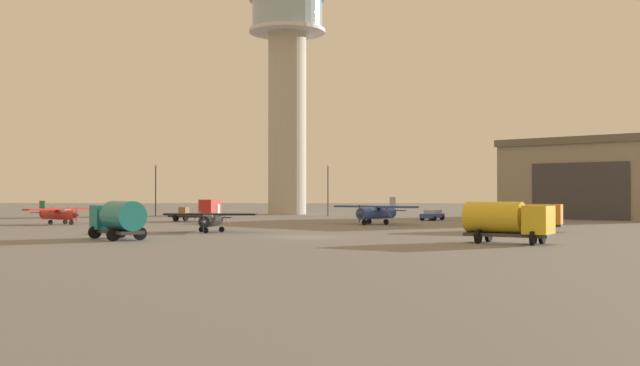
# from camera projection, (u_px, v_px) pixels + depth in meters

# --- Properties ---
(ground_plane) EXTENTS (400.00, 400.00, 0.00)m
(ground_plane) POSITION_uv_depth(u_px,v_px,m) (306.00, 237.00, 61.77)
(ground_plane) COLOR slate
(control_tower) EXTENTS (12.81, 12.81, 40.39)m
(control_tower) POSITION_uv_depth(u_px,v_px,m) (287.00, 80.00, 127.20)
(control_tower) COLOR #B2AD9E
(control_tower) RESTS_ON ground_plane
(hangar) EXTENTS (30.69, 29.89, 11.24)m
(hangar) POSITION_uv_depth(u_px,v_px,m) (604.00, 179.00, 107.76)
(hangar) COLOR gray
(hangar) RESTS_ON ground_plane
(airplane_red) EXTENTS (6.87, 8.39, 2.69)m
(airplane_red) POSITION_uv_depth(u_px,v_px,m) (59.00, 213.00, 86.33)
(airplane_red) COLOR red
(airplane_red) RESTS_ON ground_plane
(airplane_blue) EXTENTS (9.47, 8.09, 3.11)m
(airplane_blue) POSITION_uv_depth(u_px,v_px,m) (377.00, 212.00, 86.41)
(airplane_blue) COLOR #2847A8
(airplane_blue) RESTS_ON ground_plane
(airplane_black) EXTENTS (8.59, 6.74, 2.53)m
(airplane_black) POSITION_uv_depth(u_px,v_px,m) (211.00, 219.00, 69.32)
(airplane_black) COLOR black
(airplane_black) RESTS_ON ground_plane
(truck_fuel_tanker_teal) EXTENTS (5.41, 5.89, 2.99)m
(truck_fuel_tanker_teal) POSITION_uv_depth(u_px,v_px,m) (118.00, 218.00, 58.38)
(truck_fuel_tanker_teal) COLOR #38383D
(truck_fuel_tanker_teal) RESTS_ON ground_plane
(truck_box_orange) EXTENTS (7.47, 4.77, 2.56)m
(truck_box_orange) POSITION_uv_depth(u_px,v_px,m) (522.00, 215.00, 70.39)
(truck_box_orange) COLOR #38383D
(truck_box_orange) RESTS_ON ground_plane
(truck_fuel_tanker_yellow) EXTENTS (6.39, 5.10, 2.98)m
(truck_fuel_tanker_yellow) POSITION_uv_depth(u_px,v_px,m) (507.00, 220.00, 53.92)
(truck_fuel_tanker_yellow) COLOR #38383D
(truck_fuel_tanker_yellow) RESTS_ON ground_plane
(truck_flatbed_red) EXTENTS (7.06, 4.85, 2.77)m
(truck_flatbed_red) POSITION_uv_depth(u_px,v_px,m) (202.00, 211.00, 94.65)
(truck_flatbed_red) COLOR #38383D
(truck_flatbed_red) RESTS_ON ground_plane
(car_blue) EXTENTS (3.64, 4.66, 1.37)m
(car_blue) POSITION_uv_depth(u_px,v_px,m) (432.00, 215.00, 99.14)
(car_blue) COLOR #2847A8
(car_blue) RESTS_ON ground_plane
(light_post_west) EXTENTS (0.44, 0.44, 8.07)m
(light_post_west) POSITION_uv_depth(u_px,v_px,m) (156.00, 185.00, 117.25)
(light_post_west) COLOR #38383D
(light_post_west) RESTS_ON ground_plane
(light_post_east) EXTENTS (0.44, 0.44, 8.01)m
(light_post_east) POSITION_uv_depth(u_px,v_px,m) (328.00, 185.00, 115.98)
(light_post_east) COLOR #38383D
(light_post_east) RESTS_ON ground_plane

